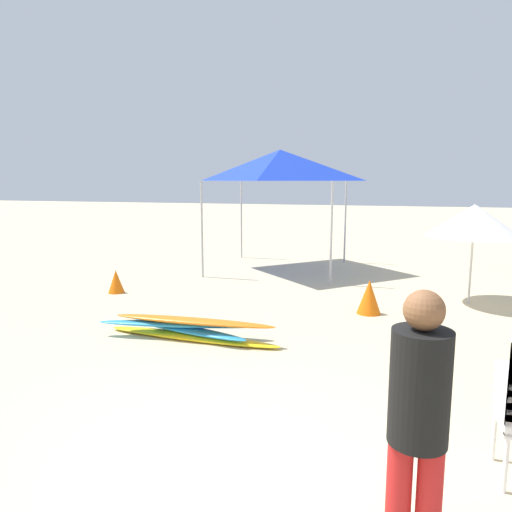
# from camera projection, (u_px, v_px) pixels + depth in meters

# --- Properties ---
(surfboard_pile) EXTENTS (2.66, 0.71, 0.32)m
(surfboard_pile) POSITION_uv_depth(u_px,v_px,m) (189.00, 328.00, 6.69)
(surfboard_pile) COLOR yellow
(surfboard_pile) RESTS_ON ground
(lifeguard_far_right) EXTENTS (0.32, 0.32, 1.64)m
(lifeguard_far_right) POSITION_uv_depth(u_px,v_px,m) (418.00, 417.00, 2.58)
(lifeguard_far_right) COLOR red
(lifeguard_far_right) RESTS_ON ground
(popup_canopy) EXTENTS (2.96, 2.96, 2.92)m
(popup_canopy) POSITION_uv_depth(u_px,v_px,m) (280.00, 165.00, 11.59)
(popup_canopy) COLOR #B2B2B7
(popup_canopy) RESTS_ON ground
(beach_umbrella_far) EXTENTS (1.65, 1.65, 1.78)m
(beach_umbrella_far) POSITION_uv_depth(u_px,v_px,m) (474.00, 221.00, 8.45)
(beach_umbrella_far) COLOR beige
(beach_umbrella_far) RESTS_ON ground
(traffic_cone_near) EXTENTS (0.40, 0.40, 0.57)m
(traffic_cone_near) POSITION_uv_depth(u_px,v_px,m) (369.00, 297.00, 7.94)
(traffic_cone_near) COLOR orange
(traffic_cone_near) RESTS_ON ground
(traffic_cone_far) EXTENTS (0.32, 0.32, 0.45)m
(traffic_cone_far) POSITION_uv_depth(u_px,v_px,m) (116.00, 281.00, 9.43)
(traffic_cone_far) COLOR orange
(traffic_cone_far) RESTS_ON ground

